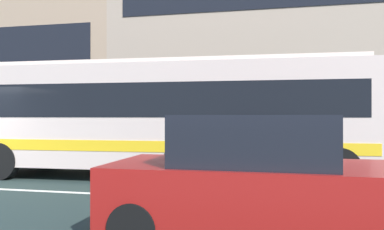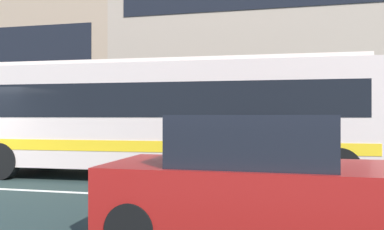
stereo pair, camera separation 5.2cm
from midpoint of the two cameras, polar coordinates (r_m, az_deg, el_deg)
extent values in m
cube|color=tan|center=(22.49, 19.27, 12.76)|extent=(21.17, 8.99, 13.48)
cube|color=beige|center=(10.75, -3.53, -0.17)|extent=(10.74, 2.83, 2.73)
cube|color=black|center=(10.76, -3.53, 2.01)|extent=(10.10, 2.83, 0.87)
cube|color=yellow|center=(10.78, -3.53, -4.17)|extent=(10.53, 2.85, 0.28)
cube|color=beige|center=(10.84, -3.53, 7.37)|extent=(10.30, 2.41, 0.12)
cylinder|color=black|center=(11.66, -26.31, -6.13)|extent=(1.01, 0.31, 1.00)
cylinder|color=black|center=(13.58, -20.36, -5.29)|extent=(1.01, 0.31, 1.00)
cylinder|color=black|center=(9.55, -1.45, -7.49)|extent=(1.01, 0.31, 1.00)
cylinder|color=black|center=(11.81, 0.95, -6.07)|extent=(1.01, 0.31, 1.00)
cylinder|color=black|center=(9.48, 21.08, -7.52)|extent=(1.01, 0.31, 1.00)
cylinder|color=black|center=(11.76, 19.05, -6.09)|extent=(1.01, 0.31, 1.00)
cube|color=maroon|center=(5.46, 11.06, -11.44)|extent=(4.36, 1.92, 0.82)
cube|color=black|center=(5.37, 9.21, -3.59)|extent=(2.10, 1.65, 0.67)
cylinder|color=black|center=(6.49, 26.12, -12.57)|extent=(0.64, 0.23, 0.64)
cylinder|color=black|center=(6.60, -3.09, -12.38)|extent=(0.64, 0.23, 0.64)
cylinder|color=black|center=(5.06, -8.72, -16.18)|extent=(0.64, 0.23, 0.64)
camera|label=1|loc=(0.03, -89.86, 0.00)|focal=35.93mm
camera|label=2|loc=(0.03, 90.14, 0.00)|focal=35.93mm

